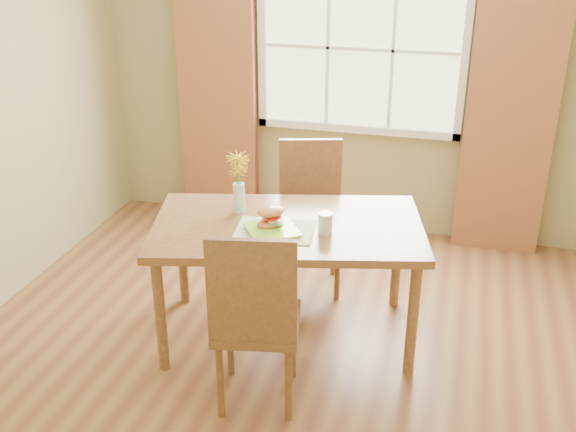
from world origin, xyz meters
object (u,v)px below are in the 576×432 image
at_px(chair_far, 311,208).
at_px(flower_vase, 239,176).
at_px(croissant_sandwich, 271,217).
at_px(dining_table, 288,236).
at_px(chair_near, 255,315).
at_px(water_glass, 325,224).

distance_m(chair_far, flower_vase, 0.82).
xyz_separation_m(chair_far, croissant_sandwich, (-0.05, -0.81, 0.28)).
xyz_separation_m(dining_table, flower_vase, (-0.33, 0.09, 0.32)).
relative_size(chair_far, croissant_sandwich, 5.16).
height_order(dining_table, chair_far, chair_far).
bearing_deg(chair_near, croissant_sandwich, 87.21).
xyz_separation_m(chair_far, flower_vase, (-0.31, -0.61, 0.44)).
relative_size(water_glass, flower_vase, 0.33).
height_order(dining_table, chair_near, chair_near).
height_order(chair_far, croissant_sandwich, chair_far).
bearing_deg(chair_far, chair_near, -104.29).
bearing_deg(flower_vase, water_glass, -15.66).
xyz_separation_m(croissant_sandwich, water_glass, (0.31, 0.04, -0.02)).
relative_size(chair_near, flower_vase, 2.82).
relative_size(dining_table, chair_near, 1.65).
bearing_deg(water_glass, croissant_sandwich, -173.08).
xyz_separation_m(dining_table, chair_far, (-0.02, 0.71, -0.12)).
xyz_separation_m(chair_far, water_glass, (0.27, -0.77, 0.26)).
bearing_deg(water_glass, dining_table, 164.54).
distance_m(croissant_sandwich, water_glass, 0.32).
bearing_deg(croissant_sandwich, chair_far, 48.02).
height_order(croissant_sandwich, flower_vase, flower_vase).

